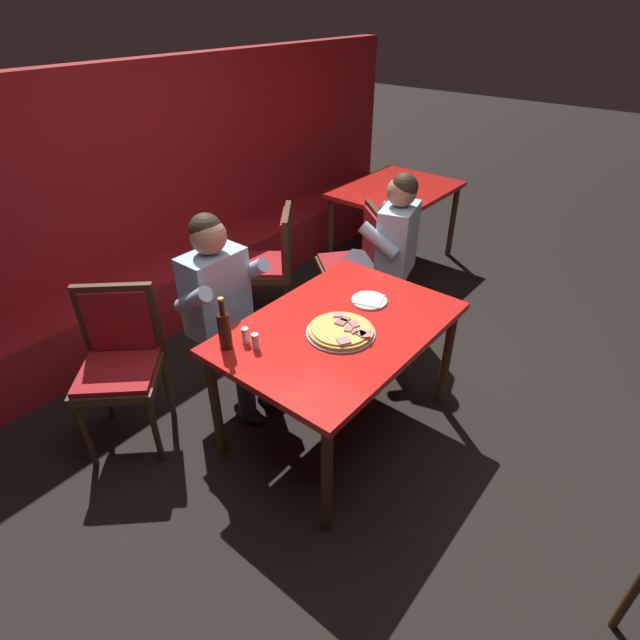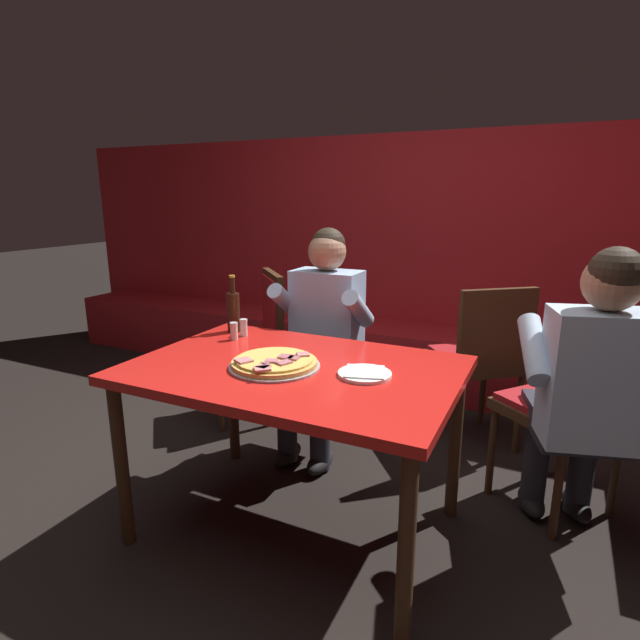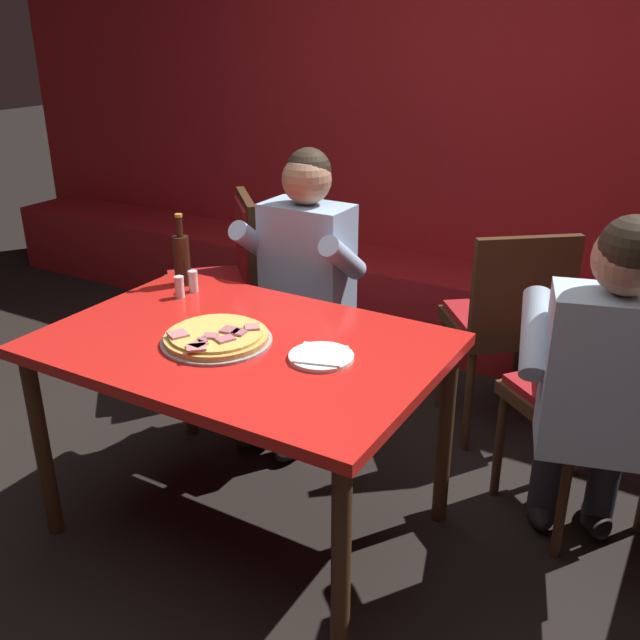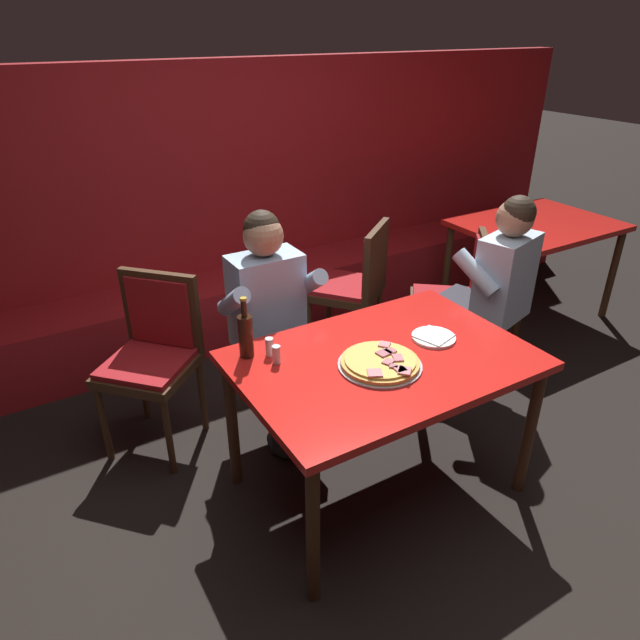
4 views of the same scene
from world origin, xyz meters
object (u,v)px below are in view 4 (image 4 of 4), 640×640
(shaker_black_pepper, at_px, (276,355))
(main_dining_table, at_px, (383,372))
(dining_chair_near_right, at_px, (154,348))
(pizza, at_px, (380,363))
(diner_standing_companion, at_px, (490,286))
(dining_chair_near_left, at_px, (458,295))
(beer_bottle, at_px, (246,334))
(shaker_parmesan, at_px, (269,348))
(background_dining_table, at_px, (535,234))
(dining_chair_by_booth, at_px, (357,281))
(diner_seated_blue_shirt, at_px, (274,319))
(plate_white_paper, at_px, (434,337))

(shaker_black_pepper, bearing_deg, main_dining_table, -24.87)
(main_dining_table, distance_m, dining_chair_near_right, 1.24)
(pizza, bearing_deg, main_dining_table, 41.87)
(dining_chair_near_right, distance_m, diner_standing_companion, 1.98)
(dining_chair_near_left, bearing_deg, beer_bottle, -169.30)
(main_dining_table, xyz_separation_m, shaker_parmesan, (-0.44, 0.28, 0.12))
(dining_chair_near_right, relative_size, background_dining_table, 0.84)
(dining_chair_by_booth, relative_size, dining_chair_near_right, 1.01)
(shaker_parmesan, height_order, diner_seated_blue_shirt, diner_seated_blue_shirt)
(shaker_black_pepper, distance_m, dining_chair_by_booth, 1.39)
(pizza, bearing_deg, background_dining_table, 24.87)
(beer_bottle, relative_size, background_dining_table, 0.25)
(plate_white_paper, bearing_deg, shaker_black_pepper, 165.64)
(diner_seated_blue_shirt, bearing_deg, beer_bottle, -131.10)
(dining_chair_near_left, relative_size, diner_standing_companion, 0.75)
(pizza, xyz_separation_m, shaker_parmesan, (-0.37, 0.34, 0.02))
(diner_seated_blue_shirt, bearing_deg, shaker_black_pepper, -115.21)
(beer_bottle, bearing_deg, plate_white_paper, -20.74)
(shaker_parmesan, height_order, dining_chair_near_left, dining_chair_near_left)
(diner_standing_companion, bearing_deg, diner_seated_blue_shirt, 167.74)
(beer_bottle, relative_size, diner_standing_companion, 0.23)
(main_dining_table, distance_m, shaker_parmesan, 0.53)
(beer_bottle, height_order, background_dining_table, beer_bottle)
(main_dining_table, bearing_deg, plate_white_paper, 2.53)
(plate_white_paper, bearing_deg, dining_chair_near_left, 38.95)
(shaker_black_pepper, xyz_separation_m, background_dining_table, (2.60, 0.77, -0.13))
(background_dining_table, bearing_deg, main_dining_table, -155.71)
(dining_chair_by_booth, distance_m, dining_chair_near_right, 1.42)
(background_dining_table, bearing_deg, shaker_parmesan, -165.02)
(plate_white_paper, relative_size, dining_chair_near_left, 0.22)
(shaker_black_pepper, relative_size, diner_standing_companion, 0.07)
(main_dining_table, xyz_separation_m, shaker_black_pepper, (-0.44, 0.20, 0.12))
(shaker_parmesan, bearing_deg, shaker_black_pepper, -93.12)
(diner_standing_companion, xyz_separation_m, background_dining_table, (1.07, 0.57, -0.03))
(plate_white_paper, bearing_deg, pizza, -169.43)
(plate_white_paper, xyz_separation_m, dining_chair_near_left, (0.76, 0.62, -0.21))
(main_dining_table, bearing_deg, dining_chair_near_right, 130.44)
(shaker_parmesan, xyz_separation_m, shaker_black_pepper, (-0.00, -0.08, 0.00))
(dining_chair_near_left, relative_size, background_dining_table, 0.83)
(shaker_black_pepper, bearing_deg, pizza, -34.33)
(shaker_black_pepper, xyz_separation_m, diner_seated_blue_shirt, (0.23, 0.49, -0.10))
(shaker_parmesan, distance_m, dining_chair_near_right, 0.79)
(shaker_parmesan, xyz_separation_m, dining_chair_by_booth, (1.04, 0.82, -0.22))
(pizza, bearing_deg, dining_chair_near_left, 31.26)
(dining_chair_near_left, bearing_deg, pizza, -148.74)
(main_dining_table, distance_m, diner_standing_companion, 1.17)
(diner_seated_blue_shirt, bearing_deg, pizza, -78.72)
(main_dining_table, xyz_separation_m, plate_white_paper, (0.30, 0.01, 0.09))
(pizza, height_order, diner_standing_companion, diner_standing_companion)
(dining_chair_by_booth, distance_m, diner_standing_companion, 0.86)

